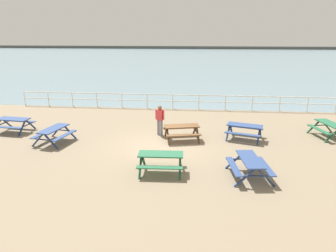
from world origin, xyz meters
name	(u,v)px	position (x,y,z in m)	size (l,w,h in m)	color
ground_plane	(160,148)	(0.00, 0.00, -0.10)	(30.00, 24.00, 0.20)	gray
sea_band	(190,59)	(0.00, 52.75, 0.00)	(142.00, 90.00, 0.01)	gray
distant_shoreline	(194,49)	(0.00, 95.75, 0.00)	(142.00, 6.00, 1.80)	#4C4C47
seaward_railing	(173,99)	(0.00, 7.75, 0.75)	(23.07, 0.07, 1.08)	white
picnic_table_near_left	(14,122)	(-8.52, 1.47, 0.58)	(1.94, 1.70, 0.80)	#334C84
picnic_table_near_right	(161,158)	(0.40, -2.82, 0.58)	(1.87, 1.61, 0.80)	#286B47
picnic_table_mid_centre	(245,128)	(4.32, 1.52, 0.58)	(2.16, 1.96, 0.80)	#334C84
picnic_table_far_left	(330,127)	(8.93, 2.29, 0.58)	(1.90, 2.11, 0.80)	#286B47
picnic_table_far_right	(54,132)	(-5.43, -0.03, 0.58)	(1.82, 2.05, 0.80)	#334C84
picnic_table_seaward	(250,163)	(3.89, -2.98, 0.58)	(1.73, 1.97, 0.80)	#334C84
picnic_table_corner	(182,129)	(1.03, 1.07, 0.58)	(2.10, 1.88, 0.80)	brown
visitor	(160,118)	(-0.20, 1.72, 0.95)	(0.51, 0.32, 1.66)	slate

